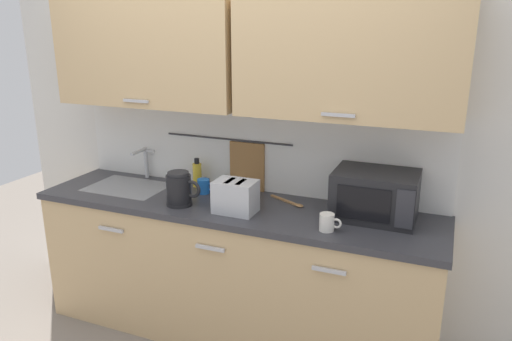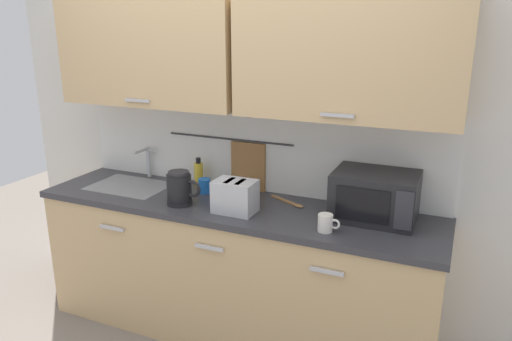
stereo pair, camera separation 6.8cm
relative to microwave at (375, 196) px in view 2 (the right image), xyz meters
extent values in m
cube|color=tan|center=(-0.83, -0.11, -0.61)|extent=(2.50, 0.60, 0.86)
cube|color=#B7B7BC|center=(-1.52, -0.42, -0.30)|extent=(0.18, 0.02, 0.02)
cube|color=#B7B7BC|center=(-0.83, -0.42, -0.30)|extent=(0.18, 0.02, 0.02)
cube|color=#B7B7BC|center=(-0.15, -0.42, -0.30)|extent=(0.18, 0.02, 0.02)
cube|color=#333338|center=(-0.83, -0.11, -0.16)|extent=(2.53, 0.63, 0.04)
cube|color=#9EA0A5|center=(-1.63, -0.09, -0.18)|extent=(0.52, 0.38, 0.09)
cube|color=silver|center=(-0.83, 0.22, 0.21)|extent=(3.70, 0.06, 2.50)
cube|color=silver|center=(-0.83, 0.19, 0.14)|extent=(2.50, 0.01, 0.55)
cube|color=tan|center=(-1.47, 0.03, 0.77)|extent=(1.23, 0.33, 0.70)
cube|color=#B7B7BC|center=(-1.47, -0.15, 0.47)|extent=(0.18, 0.01, 0.02)
cube|color=tan|center=(-0.20, 0.03, 0.77)|extent=(1.23, 0.33, 0.70)
cube|color=#B7B7BC|center=(-0.20, -0.15, 0.47)|extent=(0.18, 0.01, 0.02)
cylinder|color=#333338|center=(-1.00, 0.17, 0.19)|extent=(0.90, 0.01, 0.01)
cube|color=olive|center=(-0.86, 0.17, 0.01)|extent=(0.24, 0.02, 0.34)
cylinder|color=#B2B5BA|center=(-1.63, 0.14, -0.03)|extent=(0.03, 0.03, 0.22)
cylinder|color=#B2B5BA|center=(-1.63, 0.06, 0.07)|extent=(0.02, 0.16, 0.02)
cube|color=#B2B5BA|center=(-1.59, 0.14, 0.06)|extent=(0.07, 0.02, 0.01)
cube|color=black|center=(0.00, 0.00, 0.00)|extent=(0.46, 0.34, 0.27)
cube|color=black|center=(-0.04, -0.17, 0.00)|extent=(0.29, 0.01, 0.18)
cube|color=#2D2D33|center=(0.18, -0.17, 0.00)|extent=(0.09, 0.01, 0.21)
cylinder|color=black|center=(-1.13, -0.25, -0.13)|extent=(0.16, 0.16, 0.02)
cylinder|color=black|center=(-1.13, -0.25, -0.03)|extent=(0.15, 0.15, 0.17)
cylinder|color=#262628|center=(-1.13, -0.25, 0.06)|extent=(0.13, 0.13, 0.02)
torus|color=black|center=(-1.03, -0.25, -0.02)|extent=(0.11, 0.02, 0.11)
cylinder|color=yellow|center=(-1.20, 0.10, -0.06)|extent=(0.06, 0.06, 0.16)
cylinder|color=black|center=(-1.20, 0.10, 0.04)|extent=(0.03, 0.03, 0.04)
cylinder|color=blue|center=(-1.09, 0.00, -0.09)|extent=(0.08, 0.08, 0.09)
torus|color=blue|center=(-1.04, 0.00, -0.09)|extent=(0.06, 0.01, 0.06)
cylinder|color=#A5ADB7|center=(-0.90, 0.07, -0.10)|extent=(0.17, 0.17, 0.07)
torus|color=#A5ADB7|center=(-0.90, 0.07, -0.07)|extent=(0.21, 0.21, 0.01)
cube|color=#B7BABF|center=(-0.76, -0.23, -0.04)|extent=(0.24, 0.17, 0.19)
cube|color=black|center=(-0.80, -0.23, 0.05)|extent=(0.03, 0.12, 0.01)
cube|color=black|center=(-0.73, -0.23, 0.05)|extent=(0.03, 0.12, 0.01)
cube|color=black|center=(-0.89, -0.23, -0.01)|extent=(0.02, 0.02, 0.02)
cylinder|color=silver|center=(-0.20, -0.29, -0.09)|extent=(0.08, 0.08, 0.09)
torus|color=silver|center=(-0.15, -0.29, -0.09)|extent=(0.06, 0.01, 0.06)
cube|color=#9E7042|center=(-0.56, 0.06, -0.13)|extent=(0.20, 0.11, 0.01)
ellipsoid|color=#9E7042|center=(-0.44, 0.00, -0.13)|extent=(0.07, 0.06, 0.01)
camera|label=1|loc=(0.36, -2.65, 0.92)|focal=34.25mm
camera|label=2|loc=(0.43, -2.62, 0.92)|focal=34.25mm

